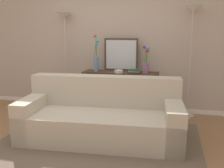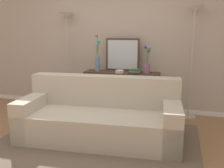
# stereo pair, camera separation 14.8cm
# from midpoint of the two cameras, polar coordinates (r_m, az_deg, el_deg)

# --- Properties ---
(ground_plane) EXTENTS (16.00, 16.00, 0.02)m
(ground_plane) POSITION_cam_midpoint_polar(r_m,az_deg,el_deg) (3.35, -9.47, -15.58)
(ground_plane) COLOR #936B47
(back_wall) EXTENTS (12.00, 0.15, 2.67)m
(back_wall) POSITION_cam_midpoint_polar(r_m,az_deg,el_deg) (4.94, 0.49, 9.75)
(back_wall) COLOR white
(back_wall) RESTS_ON ground
(area_rug) EXTENTS (2.79, 2.05, 0.01)m
(area_rug) POSITION_cam_midpoint_polar(r_m,az_deg,el_deg) (3.58, -2.25, -13.25)
(area_rug) COLOR brown
(area_rug) RESTS_ON ground
(couch) EXTENTS (2.32, 1.10, 0.88)m
(couch) POSITION_cam_midpoint_polar(r_m,az_deg,el_deg) (3.60, -1.55, -7.78)
(couch) COLOR #BCB29E
(couch) RESTS_ON ground
(console_table) EXTENTS (1.39, 0.37, 0.80)m
(console_table) POSITION_cam_midpoint_polar(r_m,az_deg,el_deg) (4.60, 3.14, -0.21)
(console_table) COLOR #473323
(console_table) RESTS_ON ground
(floor_lamp_left) EXTENTS (0.28, 0.28, 1.89)m
(floor_lamp_left) POSITION_cam_midpoint_polar(r_m,az_deg,el_deg) (4.98, -9.47, 11.35)
(floor_lamp_left) COLOR #B7B2A8
(floor_lamp_left) RESTS_ON ground
(floor_lamp_right) EXTENTS (0.28, 0.28, 1.96)m
(floor_lamp_right) POSITION_cam_midpoint_polar(r_m,az_deg,el_deg) (4.52, 19.33, 11.47)
(floor_lamp_right) COLOR #B7B2A8
(floor_lamp_right) RESTS_ON ground
(wall_mirror) EXTENTS (0.64, 0.02, 0.61)m
(wall_mirror) POSITION_cam_midpoint_polar(r_m,az_deg,el_deg) (4.67, 3.36, 6.79)
(wall_mirror) COLOR #473323
(wall_mirror) RESTS_ON console_table
(vase_tall_flowers) EXTENTS (0.10, 0.10, 0.68)m
(vase_tall_flowers) POSITION_cam_midpoint_polar(r_m,az_deg,el_deg) (4.62, -2.45, 5.44)
(vase_tall_flowers) COLOR #6B84AD
(vase_tall_flowers) RESTS_ON console_table
(vase_short_flowers) EXTENTS (0.13, 0.13, 0.48)m
(vase_short_flowers) POSITION_cam_midpoint_polar(r_m,az_deg,el_deg) (4.48, 9.07, 4.59)
(vase_short_flowers) COLOR gray
(vase_short_flowers) RESTS_ON console_table
(fruit_bowl) EXTENTS (0.16, 0.16, 0.05)m
(fruit_bowl) POSITION_cam_midpoint_polar(r_m,az_deg,el_deg) (4.44, 2.76, 2.91)
(fruit_bowl) COLOR silver
(fruit_bowl) RESTS_ON console_table
(book_stack) EXTENTS (0.21, 0.15, 0.07)m
(book_stack) POSITION_cam_midpoint_polar(r_m,az_deg,el_deg) (4.40, 6.30, 2.88)
(book_stack) COLOR #2D2D33
(book_stack) RESTS_ON console_table
(book_row_under_console) EXTENTS (0.25, 0.17, 0.12)m
(book_row_under_console) POSITION_cam_midpoint_polar(r_m,az_deg,el_deg) (4.84, -2.05, -5.72)
(book_row_under_console) COLOR gold
(book_row_under_console) RESTS_ON ground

